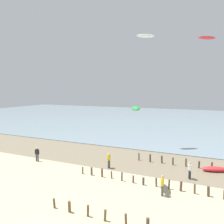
{
  "coord_description": "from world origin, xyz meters",
  "views": [
    {
      "loc": [
        8.83,
        -8.22,
        8.67
      ],
      "look_at": [
        0.42,
        9.98,
        6.66
      ],
      "focal_mm": 36.51,
      "sensor_mm": 36.0,
      "label": 1
    }
  ],
  "objects_px": {
    "person_far_down_beach": "(37,154)",
    "kite_aloft_0": "(146,36)",
    "person_nearest_camera": "(190,170)",
    "kite_aloft_1": "(207,38)",
    "kite_aloft_4": "(136,108)",
    "person_trailing_behind": "(109,160)",
    "person_left_flank": "(162,185)",
    "grounded_kite": "(215,169)"
  },
  "relations": [
    {
      "from": "person_nearest_camera",
      "to": "kite_aloft_0",
      "type": "distance_m",
      "value": 20.79
    },
    {
      "from": "person_far_down_beach",
      "to": "kite_aloft_4",
      "type": "height_order",
      "value": "kite_aloft_4"
    },
    {
      "from": "person_far_down_beach",
      "to": "grounded_kite",
      "type": "bearing_deg",
      "value": 15.05
    },
    {
      "from": "person_left_flank",
      "to": "kite_aloft_4",
      "type": "xyz_separation_m",
      "value": [
        -2.76,
        1.15,
        6.06
      ]
    },
    {
      "from": "person_nearest_camera",
      "to": "grounded_kite",
      "type": "distance_m",
      "value": 3.95
    },
    {
      "from": "grounded_kite",
      "to": "person_nearest_camera",
      "type": "bearing_deg",
      "value": -143.07
    },
    {
      "from": "person_far_down_beach",
      "to": "kite_aloft_0",
      "type": "xyz_separation_m",
      "value": [
        9.41,
        13.18,
        15.65
      ]
    },
    {
      "from": "kite_aloft_0",
      "to": "person_far_down_beach",
      "type": "bearing_deg",
      "value": -156.66
    },
    {
      "from": "person_left_flank",
      "to": "kite_aloft_0",
      "type": "distance_m",
      "value": 23.05
    },
    {
      "from": "person_left_flank",
      "to": "kite_aloft_4",
      "type": "relative_size",
      "value": 0.72
    },
    {
      "from": "person_left_flank",
      "to": "person_far_down_beach",
      "type": "height_order",
      "value": "same"
    },
    {
      "from": "kite_aloft_4",
      "to": "kite_aloft_1",
      "type": "bearing_deg",
      "value": -32.39
    },
    {
      "from": "grounded_kite",
      "to": "kite_aloft_0",
      "type": "xyz_separation_m",
      "value": [
        -10.1,
        7.93,
        16.31
      ]
    },
    {
      "from": "person_trailing_behind",
      "to": "person_left_flank",
      "type": "bearing_deg",
      "value": -30.83
    },
    {
      "from": "person_nearest_camera",
      "to": "kite_aloft_0",
      "type": "xyz_separation_m",
      "value": [
        -7.92,
        11.15,
        15.65
      ]
    },
    {
      "from": "person_trailing_behind",
      "to": "kite_aloft_1",
      "type": "height_order",
      "value": "kite_aloft_1"
    },
    {
      "from": "person_trailing_behind",
      "to": "kite_aloft_0",
      "type": "height_order",
      "value": "kite_aloft_0"
    },
    {
      "from": "person_trailing_behind",
      "to": "kite_aloft_1",
      "type": "xyz_separation_m",
      "value": [
        8.38,
        24.31,
        17.19
      ]
    },
    {
      "from": "kite_aloft_1",
      "to": "kite_aloft_4",
      "type": "relative_size",
      "value": 1.47
    },
    {
      "from": "kite_aloft_1",
      "to": "person_left_flank",
      "type": "bearing_deg",
      "value": -129.57
    },
    {
      "from": "kite_aloft_4",
      "to": "person_trailing_behind",
      "type": "bearing_deg",
      "value": 30.94
    },
    {
      "from": "person_nearest_camera",
      "to": "kite_aloft_4",
      "type": "relative_size",
      "value": 0.72
    },
    {
      "from": "person_nearest_camera",
      "to": "kite_aloft_1",
      "type": "distance_m",
      "value": 29.35
    },
    {
      "from": "kite_aloft_0",
      "to": "kite_aloft_1",
      "type": "relative_size",
      "value": 0.79
    },
    {
      "from": "person_nearest_camera",
      "to": "grounded_kite",
      "type": "relative_size",
      "value": 0.65
    },
    {
      "from": "kite_aloft_0",
      "to": "person_nearest_camera",
      "type": "bearing_deg",
      "value": -85.75
    },
    {
      "from": "person_nearest_camera",
      "to": "person_far_down_beach",
      "type": "bearing_deg",
      "value": -173.35
    },
    {
      "from": "person_left_flank",
      "to": "person_far_down_beach",
      "type": "xyz_separation_m",
      "value": [
        -15.68,
        2.55,
        0.0
      ]
    },
    {
      "from": "person_nearest_camera",
      "to": "person_far_down_beach",
      "type": "height_order",
      "value": "same"
    },
    {
      "from": "kite_aloft_1",
      "to": "kite_aloft_4",
      "type": "height_order",
      "value": "kite_aloft_1"
    },
    {
      "from": "person_trailing_behind",
      "to": "kite_aloft_1",
      "type": "bearing_deg",
      "value": 70.97
    },
    {
      "from": "person_far_down_beach",
      "to": "person_trailing_behind",
      "type": "relative_size",
      "value": 1.0
    },
    {
      "from": "grounded_kite",
      "to": "person_trailing_behind",
      "type": "bearing_deg",
      "value": -179.54
    },
    {
      "from": "person_far_down_beach",
      "to": "person_trailing_behind",
      "type": "distance_m",
      "value": 9.01
    },
    {
      "from": "grounded_kite",
      "to": "kite_aloft_0",
      "type": "bearing_deg",
      "value": 122.92
    },
    {
      "from": "person_nearest_camera",
      "to": "kite_aloft_4",
      "type": "bearing_deg",
      "value": -142.2
    },
    {
      "from": "person_left_flank",
      "to": "grounded_kite",
      "type": "distance_m",
      "value": 8.72
    },
    {
      "from": "kite_aloft_4",
      "to": "person_left_flank",
      "type": "bearing_deg",
      "value": -135.93
    },
    {
      "from": "kite_aloft_4",
      "to": "person_far_down_beach",
      "type": "bearing_deg",
      "value": 60.5
    },
    {
      "from": "person_nearest_camera",
      "to": "person_left_flank",
      "type": "xyz_separation_m",
      "value": [
        -1.66,
        -4.57,
        0.0
      ]
    },
    {
      "from": "kite_aloft_4",
      "to": "person_nearest_camera",
      "type": "bearing_deg",
      "value": -75.5
    },
    {
      "from": "person_left_flank",
      "to": "kite_aloft_4",
      "type": "bearing_deg",
      "value": 157.38
    }
  ]
}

